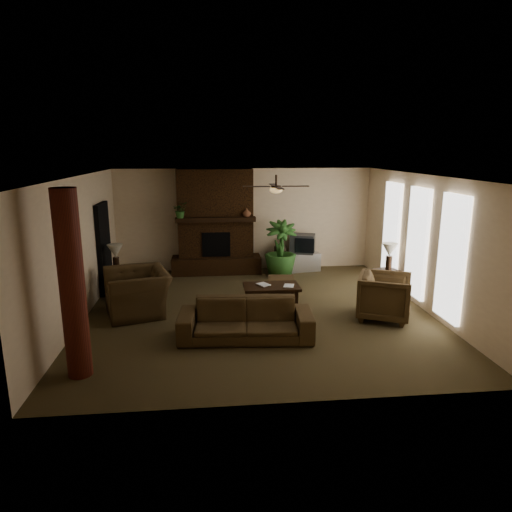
{
  "coord_description": "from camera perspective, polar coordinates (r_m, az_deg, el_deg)",
  "views": [
    {
      "loc": [
        -0.96,
        -8.85,
        3.32
      ],
      "look_at": [
        0.0,
        0.4,
        1.1
      ],
      "focal_mm": 31.68,
      "sensor_mm": 36.0,
      "label": 1
    }
  ],
  "objects": [
    {
      "name": "book_b",
      "position": [
        9.72,
        3.55,
        -3.0
      ],
      "size": [
        0.21,
        0.08,
        0.29
      ],
      "primitive_type": "imported",
      "rotation": [
        0.0,
        0.0,
        -0.29
      ],
      "color": "#999999",
      "rests_on": "coffee_table"
    },
    {
      "name": "side_table_right",
      "position": [
        11.06,
        16.16,
        -3.09
      ],
      "size": [
        0.62,
        0.62,
        0.55
      ],
      "primitive_type": "cube",
      "rotation": [
        0.0,
        0.0,
        0.29
      ],
      "color": "black",
      "rests_on": "ground"
    },
    {
      "name": "log_column",
      "position": [
        7.01,
        -22.2,
        -3.47
      ],
      "size": [
        0.36,
        0.36,
        2.8
      ],
      "primitive_type": "cylinder",
      "color": "#5D2217",
      "rests_on": "ground"
    },
    {
      "name": "lamp_right",
      "position": [
        10.84,
        16.51,
        0.52
      ],
      "size": [
        0.4,
        0.4,
        0.65
      ],
      "color": "black",
      "rests_on": "side_table_right"
    },
    {
      "name": "ceiling_fan",
      "position": [
        9.28,
        2.55,
        8.54
      ],
      "size": [
        1.35,
        1.35,
        0.37
      ],
      "color": "black",
      "rests_on": "ceiling"
    },
    {
      "name": "fireplace",
      "position": [
        12.26,
        -5.1,
        3.21
      ],
      "size": [
        2.4,
        0.7,
        2.8
      ],
      "color": "#412511",
      "rests_on": "ground"
    },
    {
      "name": "mantel_plant",
      "position": [
        11.89,
        -9.51,
        5.53
      ],
      "size": [
        0.46,
        0.49,
        0.33
      ],
      "primitive_type": "imported",
      "rotation": [
        0.0,
        0.0,
        0.22
      ],
      "color": "#2F5D25",
      "rests_on": "fireplace"
    },
    {
      "name": "floor_vase",
      "position": [
        12.49,
        3.08,
        0.03
      ],
      "size": [
        0.34,
        0.34,
        0.77
      ],
      "color": "#30251B",
      "rests_on": "ground"
    },
    {
      "name": "sofa",
      "position": [
        8.08,
        -1.31,
        -7.26
      ],
      "size": [
        2.42,
        0.87,
        0.93
      ],
      "primitive_type": "imported",
      "rotation": [
        0.0,
        0.0,
        -0.08
      ],
      "color": "#4B3820",
      "rests_on": "ground"
    },
    {
      "name": "coffee_table",
      "position": [
        9.81,
        1.97,
        -4.06
      ],
      "size": [
        1.2,
        0.7,
        0.43
      ],
      "color": "black",
      "rests_on": "ground"
    },
    {
      "name": "book_a",
      "position": [
        9.71,
        0.42,
        -2.99
      ],
      "size": [
        0.2,
        0.12,
        0.29
      ],
      "primitive_type": "imported",
      "rotation": [
        0.0,
        0.0,
        0.48
      ],
      "color": "#999999",
      "rests_on": "coffee_table"
    },
    {
      "name": "windows",
      "position": [
        10.26,
        19.68,
        1.56
      ],
      "size": [
        0.08,
        3.65,
        2.35
      ],
      "color": "white",
      "rests_on": "ground"
    },
    {
      "name": "armchair_right",
      "position": [
        9.33,
        15.94,
        -4.69
      ],
      "size": [
        1.23,
        1.26,
        1.0
      ],
      "primitive_type": "imported",
      "rotation": [
        0.0,
        0.0,
        1.15
      ],
      "color": "#4B3820",
      "rests_on": "ground"
    },
    {
      "name": "armchair_left",
      "position": [
        9.56,
        -14.78,
        -3.54
      ],
      "size": [
        1.25,
        1.58,
        1.2
      ],
      "primitive_type": "imported",
      "rotation": [
        0.0,
        0.0,
        -1.28
      ],
      "color": "#4B3820",
      "rests_on": "ground"
    },
    {
      "name": "floor_plant",
      "position": [
        11.96,
        3.09,
        -0.64
      ],
      "size": [
        0.89,
        1.52,
        0.83
      ],
      "primitive_type": "imported",
      "rotation": [
        0.0,
        0.0,
        0.04
      ],
      "color": "#2F5D25",
      "rests_on": "ground"
    },
    {
      "name": "doorway",
      "position": [
        11.16,
        -18.64,
        0.98
      ],
      "size": [
        0.1,
        1.0,
        2.1
      ],
      "primitive_type": "cube",
      "color": "black",
      "rests_on": "ground"
    },
    {
      "name": "room_shell",
      "position": [
        9.1,
        0.26,
        1.26
      ],
      "size": [
        7.0,
        7.0,
        7.0
      ],
      "color": "brown",
      "rests_on": "ground"
    },
    {
      "name": "lamp_left",
      "position": [
        10.76,
        -17.32,
        0.37
      ],
      "size": [
        0.43,
        0.43,
        0.65
      ],
      "color": "black",
      "rests_on": "side_table_left"
    },
    {
      "name": "ottoman",
      "position": [
        10.52,
        3.17,
        -3.83
      ],
      "size": [
        0.67,
        0.67,
        0.4
      ],
      "primitive_type": "cube",
      "rotation": [
        0.0,
        0.0,
        -0.12
      ],
      "color": "#4B3820",
      "rests_on": "ground"
    },
    {
      "name": "tv_stand",
      "position": [
        12.65,
        6.0,
        -0.7
      ],
      "size": [
        0.92,
        0.63,
        0.5
      ],
      "primitive_type": "cube",
      "rotation": [
        0.0,
        0.0,
        0.16
      ],
      "color": "silver",
      "rests_on": "ground"
    },
    {
      "name": "side_table_left",
      "position": [
        10.92,
        -16.89,
        -3.36
      ],
      "size": [
        0.58,
        0.58,
        0.55
      ],
      "primitive_type": "cube",
      "rotation": [
        0.0,
        0.0,
        -0.18
      ],
      "color": "black",
      "rests_on": "ground"
    },
    {
      "name": "mantel_vase",
      "position": [
        11.96,
        -1.17,
        5.49
      ],
      "size": [
        0.26,
        0.27,
        0.22
      ],
      "primitive_type": "imported",
      "rotation": [
        0.0,
        0.0,
        0.19
      ],
      "color": "brown",
      "rests_on": "fireplace"
    },
    {
      "name": "tv",
      "position": [
        12.52,
        5.89,
        1.55
      ],
      "size": [
        0.78,
        0.7,
        0.52
      ],
      "color": "#3B3B3E",
      "rests_on": "tv_stand"
    }
  ]
}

